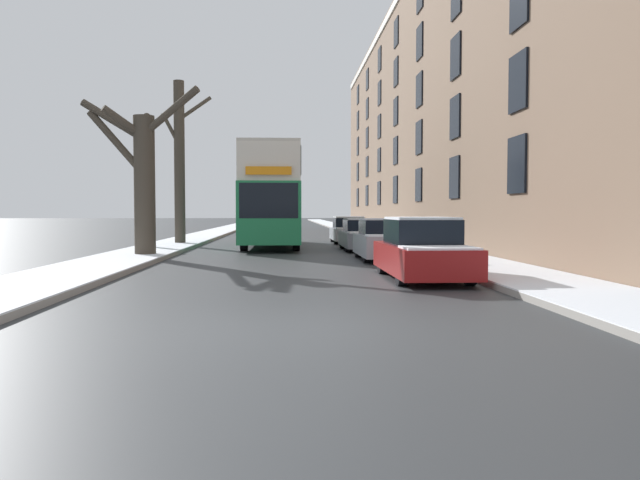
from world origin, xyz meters
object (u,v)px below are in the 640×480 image
at_px(parked_car_2, 363,235).
at_px(parked_car_1, 384,241).
at_px(double_decker_bus, 272,193).
at_px(bare_tree_left_0, 142,174).
at_px(pedestrian_left_sidewalk, 149,228).
at_px(parked_car_3, 349,231).
at_px(parked_car_0, 422,251).
at_px(bare_tree_left_1, 180,160).

bearing_deg(parked_car_2, parked_car_1, -90.00).
xyz_separation_m(double_decker_bus, parked_car_2, (3.98, -2.86, -1.90)).
relative_size(bare_tree_left_0, parked_car_1, 1.47).
distance_m(parked_car_2, pedestrian_left_sidewalk, 9.18).
bearing_deg(parked_car_1, parked_car_2, 90.00).
bearing_deg(parked_car_3, pedestrian_left_sidewalk, -147.24).
xyz_separation_m(parked_car_2, parked_car_3, (-0.00, 6.31, 0.01)).
bearing_deg(parked_car_0, parked_car_2, 90.00).
bearing_deg(pedestrian_left_sidewalk, parked_car_2, -177.41).
height_order(double_decker_bus, parked_car_2, double_decker_bus).
xyz_separation_m(bare_tree_left_1, double_decker_bus, (4.44, -1.10, -1.58)).
bearing_deg(pedestrian_left_sidewalk, parked_car_3, -142.06).
xyz_separation_m(parked_car_2, pedestrian_left_sidewalk, (-9.17, 0.41, 0.31)).
relative_size(parked_car_2, parked_car_3, 1.05).
height_order(bare_tree_left_1, double_decker_bus, bare_tree_left_1).
height_order(parked_car_3, pedestrian_left_sidewalk, pedestrian_left_sidewalk).
relative_size(double_decker_bus, parked_car_2, 2.36).
height_order(bare_tree_left_1, parked_car_0, bare_tree_left_1).
distance_m(parked_car_0, parked_car_1, 6.01).
bearing_deg(double_decker_bus, pedestrian_left_sidewalk, -154.76).
height_order(bare_tree_left_0, parked_car_3, bare_tree_left_0).
bearing_deg(bare_tree_left_1, double_decker_bus, -13.86).
xyz_separation_m(parked_car_0, parked_car_1, (-0.00, 6.01, -0.03)).
bearing_deg(parked_car_0, parked_car_1, 90.00).
height_order(bare_tree_left_0, double_decker_bus, bare_tree_left_0).
height_order(double_decker_bus, parked_car_0, double_decker_bus).
xyz_separation_m(bare_tree_left_1, parked_car_0, (8.42, -15.48, -3.43)).
distance_m(parked_car_0, pedestrian_left_sidewalk, 15.05).
bearing_deg(parked_car_1, bare_tree_left_0, 170.85).
xyz_separation_m(parked_car_1, parked_car_3, (-0.00, 11.82, -0.01)).
relative_size(parked_car_0, parked_car_1, 1.14).
distance_m(parked_car_3, pedestrian_left_sidewalk, 10.90).
bearing_deg(parked_car_1, pedestrian_left_sidewalk, 147.12).
relative_size(double_decker_bus, parked_car_3, 2.48).
relative_size(bare_tree_left_1, parked_car_0, 1.74).
height_order(double_decker_bus, parked_car_3, double_decker_bus).
xyz_separation_m(parked_car_3, pedestrian_left_sidewalk, (-9.17, -5.90, 0.29)).
xyz_separation_m(bare_tree_left_0, double_decker_bus, (4.39, 7.02, -0.45)).
xyz_separation_m(bare_tree_left_1, parked_car_1, (8.42, -9.47, -3.46)).
height_order(bare_tree_left_1, parked_car_1, bare_tree_left_1).
distance_m(parked_car_0, parked_car_2, 11.53).
relative_size(parked_car_1, pedestrian_left_sidewalk, 2.33).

